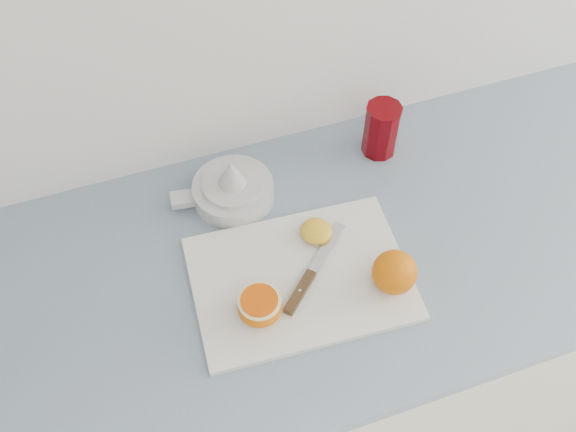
% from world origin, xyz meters
% --- Properties ---
extents(counter, '(2.34, 0.64, 0.89)m').
position_xyz_m(counter, '(-0.21, 1.70, 0.45)').
color(counter, white).
rests_on(counter, ground).
extents(cutting_board, '(0.40, 0.30, 0.01)m').
position_xyz_m(cutting_board, '(-0.25, 1.65, 0.90)').
color(cutting_board, silver).
rests_on(cutting_board, counter).
extents(whole_orange, '(0.08, 0.08, 0.08)m').
position_xyz_m(whole_orange, '(-0.10, 1.59, 0.94)').
color(whole_orange, orange).
rests_on(whole_orange, cutting_board).
extents(half_orange, '(0.08, 0.08, 0.05)m').
position_xyz_m(half_orange, '(-0.34, 1.61, 0.93)').
color(half_orange, orange).
rests_on(half_orange, cutting_board).
extents(squeezed_shell, '(0.06, 0.06, 0.03)m').
position_xyz_m(squeezed_shell, '(-0.19, 1.73, 0.92)').
color(squeezed_shell, gold).
rests_on(squeezed_shell, cutting_board).
extents(paring_knife, '(0.17, 0.16, 0.01)m').
position_xyz_m(paring_knife, '(-0.25, 1.63, 0.91)').
color(paring_knife, '#4E3A1B').
rests_on(paring_knife, cutting_board).
extents(citrus_juicer, '(0.20, 0.16, 0.11)m').
position_xyz_m(citrus_juicer, '(-0.31, 1.87, 0.92)').
color(citrus_juicer, silver).
rests_on(citrus_juicer, counter).
extents(red_tumbler, '(0.07, 0.07, 0.12)m').
position_xyz_m(red_tumbler, '(0.01, 1.90, 0.95)').
color(red_tumbler, '#600005').
rests_on(red_tumbler, counter).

